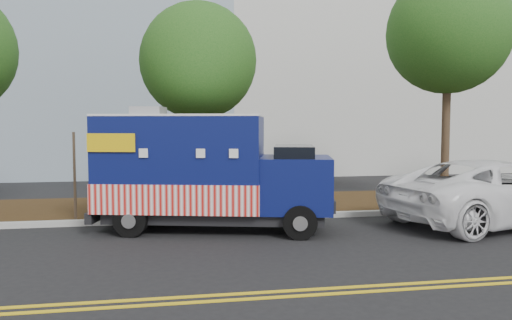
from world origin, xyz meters
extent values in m
plane|color=black|center=(0.00, 0.00, 0.00)|extent=(120.00, 120.00, 0.00)
cube|color=#9E9E99|center=(0.00, 1.40, 0.07)|extent=(120.00, 0.18, 0.15)
cube|color=black|center=(0.00, 3.50, 0.07)|extent=(120.00, 4.00, 0.15)
cube|color=gold|center=(0.00, -4.45, 0.01)|extent=(120.00, 0.10, 0.01)
cube|color=gold|center=(0.00, -4.70, 0.01)|extent=(120.00, 0.10, 0.01)
cylinder|color=#38281C|center=(-0.22, 3.67, 1.82)|extent=(0.26, 0.26, 3.65)
sphere|color=#154A15|center=(-0.22, 3.67, 4.54)|extent=(3.57, 3.57, 3.57)
cylinder|color=#38281C|center=(7.70, 3.01, 2.28)|extent=(0.26, 0.26, 4.56)
sphere|color=#154A15|center=(7.70, 3.01, 5.54)|extent=(3.91, 3.91, 3.91)
cube|color=#473828|center=(-3.55, 1.56, 1.20)|extent=(0.06, 0.06, 2.40)
cube|color=black|center=(-0.01, 0.34, 0.39)|extent=(5.47, 2.97, 0.26)
cube|color=#0B134E|center=(-0.82, 0.54, 1.67)|extent=(4.30, 3.02, 2.23)
cube|color=red|center=(-0.82, 0.54, 0.88)|extent=(4.35, 3.08, 0.70)
cube|color=white|center=(-0.82, 0.54, 2.80)|extent=(4.30, 3.02, 0.06)
cube|color=#B7B7BA|center=(-1.63, 0.74, 2.92)|extent=(0.90, 0.90, 0.20)
cube|color=#0B134E|center=(1.88, -0.13, 1.16)|extent=(2.10, 2.34, 1.30)
cube|color=black|center=(1.83, -0.12, 1.78)|extent=(1.34, 1.98, 0.60)
cube|color=black|center=(2.71, -0.34, 0.72)|extent=(0.52, 1.82, 0.28)
cube|color=black|center=(-2.76, 1.03, 0.42)|extent=(0.67, 2.07, 0.26)
cube|color=#B7B7BA|center=(-2.73, 1.02, 1.72)|extent=(0.44, 1.63, 1.76)
cube|color=#B7B7BA|center=(-0.28, 1.55, 1.72)|extent=(1.63, 0.44, 1.02)
cube|color=#E6BB0C|center=(-2.44, -0.19, 2.18)|extent=(1.08, 0.29, 0.42)
cube|color=#E6BB0C|center=(-1.90, 1.95, 2.18)|extent=(1.08, 0.29, 0.42)
cylinder|color=black|center=(1.74, -1.07, 0.39)|extent=(0.82, 0.44, 0.78)
cylinder|color=black|center=(2.20, 0.76, 0.39)|extent=(0.82, 0.44, 0.78)
cylinder|color=black|center=(-2.04, -0.13, 0.39)|extent=(0.82, 0.44, 0.78)
cylinder|color=black|center=(-1.58, 1.71, 0.39)|extent=(0.82, 0.44, 0.78)
imported|color=white|center=(7.23, -0.28, 0.84)|extent=(6.50, 3.96, 1.68)
camera|label=1|loc=(-1.19, -11.82, 2.57)|focal=35.00mm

